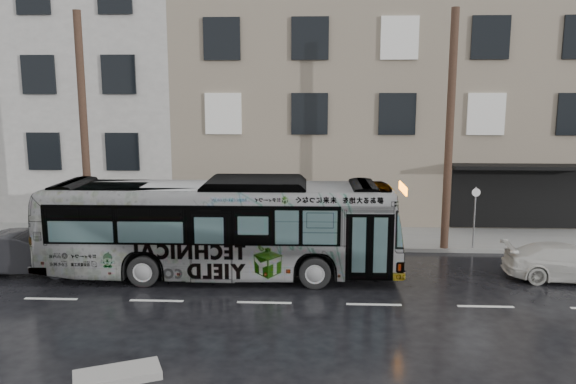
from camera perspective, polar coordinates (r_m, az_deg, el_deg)
name	(u,v)px	position (r m, az deg, el deg)	size (l,w,h in m)	color
ground	(271,276)	(19.13, -1.75, -8.49)	(120.00, 120.00, 0.00)	black
sidewalk	(280,237)	(23.80, -0.82, -4.62)	(90.00, 3.60, 0.15)	gray
building_taupe	(381,105)	(31.01, 9.45, 8.75)	(20.00, 12.00, 11.00)	gray
utility_pole_front	(450,132)	(22.03, 16.10, 5.91)	(0.30, 0.30, 9.00)	#422B21
utility_pole_rear	(84,131)	(23.24, -20.01, 5.88)	(0.30, 0.30, 9.00)	#422B21
sign_post	(474,218)	(22.75, 18.40, -2.51)	(0.06, 0.06, 2.40)	slate
bus	(221,227)	(18.86, -6.85, -3.60)	(2.78, 11.87, 3.31)	#B2B2B2
white_sedan	(568,262)	(20.71, 26.58, -6.41)	(1.65, 4.07, 1.18)	beige
dark_sedan	(26,253)	(21.16, -25.06, -5.62)	(1.50, 4.31, 1.42)	black
slush_pile	(117,375)	(13.16, -16.94, -17.35)	(1.80, 0.80, 0.18)	#999591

